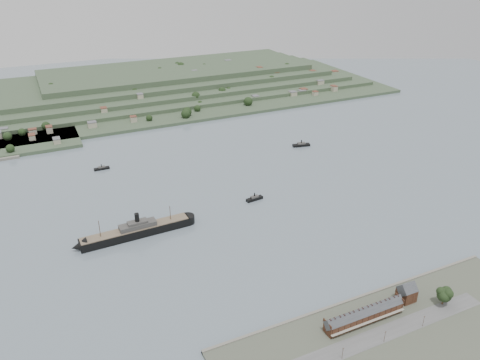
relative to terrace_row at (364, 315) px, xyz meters
name	(u,v)px	position (x,y,z in m)	size (l,w,h in m)	color
ground	(256,202)	(10.00, 168.02, -6.84)	(1400.00, 1400.00, 0.00)	slate
near_shore	(396,337)	(10.00, -18.73, -5.83)	(220.00, 80.00, 2.60)	#4C5142
terrace_row	(364,315)	(0.00, 0.00, 0.00)	(55.60, 9.80, 11.07)	#432517
gabled_building	(407,292)	(37.50, 4.02, 1.34)	(10.40, 10.18, 14.09)	#432517
far_peninsula	(162,85)	(37.91, 561.12, 5.04)	(760.00, 309.00, 30.00)	#344930
steamship	(133,232)	(-106.36, 158.02, -2.35)	(101.46, 15.53, 24.33)	black
tugboat	(255,198)	(10.23, 171.56, -5.03)	(16.93, 6.33, 7.43)	black
ferry_west	(102,168)	(-106.28, 300.45, -5.39)	(16.09, 4.73, 6.01)	black
ferry_east	(301,145)	(120.00, 267.10, -4.98)	(21.30, 9.65, 7.72)	black
fig_tree	(445,294)	(56.78, -9.60, 3.10)	(11.66, 10.10, 13.01)	#483421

